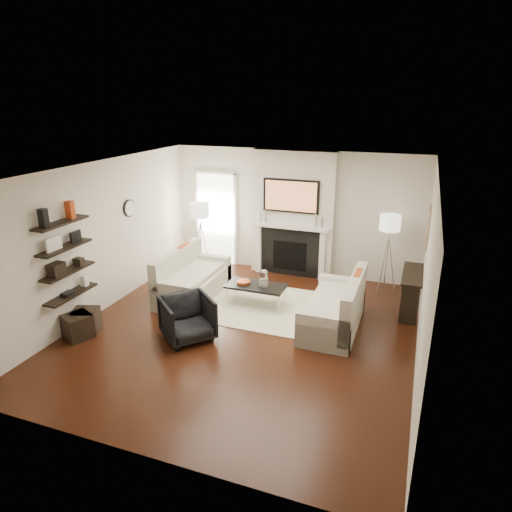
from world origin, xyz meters
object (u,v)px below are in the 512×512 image
(loveseat_left_base, at_px, (193,286))
(armchair, at_px, (188,317))
(lamp_left_shade, at_px, (200,210))
(lamp_right_shade, at_px, (390,223))
(loveseat_right_base, at_px, (333,315))
(coffee_table, at_px, (256,286))
(ottoman_near, at_px, (86,321))

(loveseat_left_base, xyz_separation_m, armchair, (0.69, -1.51, 0.18))
(lamp_left_shade, relative_size, lamp_right_shade, 1.00)
(loveseat_right_base, height_order, armchair, armchair)
(loveseat_left_base, xyz_separation_m, coffee_table, (1.30, 0.03, 0.19))
(lamp_left_shade, distance_m, lamp_right_shade, 3.92)
(loveseat_left_base, distance_m, loveseat_right_base, 2.84)
(coffee_table, bearing_deg, lamp_left_shade, 146.38)
(coffee_table, bearing_deg, loveseat_left_base, -178.63)
(lamp_right_shade, bearing_deg, loveseat_left_base, -156.72)
(loveseat_left_base, distance_m, lamp_right_shade, 4.01)
(armchair, xyz_separation_m, lamp_left_shade, (-1.08, 2.67, 1.06))
(loveseat_right_base, xyz_separation_m, coffee_table, (-1.52, 0.33, 0.19))
(ottoman_near, bearing_deg, coffee_table, 39.97)
(coffee_table, height_order, lamp_left_shade, lamp_left_shade)
(armchair, relative_size, lamp_right_shade, 1.95)
(loveseat_left_base, bearing_deg, lamp_right_shade, 23.28)
(coffee_table, bearing_deg, lamp_right_shade, 33.84)
(loveseat_right_base, bearing_deg, loveseat_left_base, 173.91)
(armchair, bearing_deg, lamp_left_shade, 64.04)
(armchair, bearing_deg, loveseat_left_base, 66.50)
(coffee_table, bearing_deg, armchair, -111.73)
(lamp_left_shade, distance_m, ottoman_near, 3.37)
(ottoman_near, bearing_deg, armchair, 13.33)
(loveseat_right_base, height_order, ottoman_near, loveseat_right_base)
(lamp_left_shade, relative_size, ottoman_near, 1.00)
(loveseat_right_base, relative_size, ottoman_near, 4.50)
(loveseat_left_base, relative_size, lamp_right_shade, 4.50)
(lamp_left_shade, bearing_deg, loveseat_left_base, -71.21)
(loveseat_left_base, bearing_deg, coffee_table, 1.37)
(coffee_table, relative_size, ottoman_near, 2.75)
(loveseat_left_base, bearing_deg, ottoman_near, -117.97)
(coffee_table, height_order, lamp_right_shade, lamp_right_shade)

